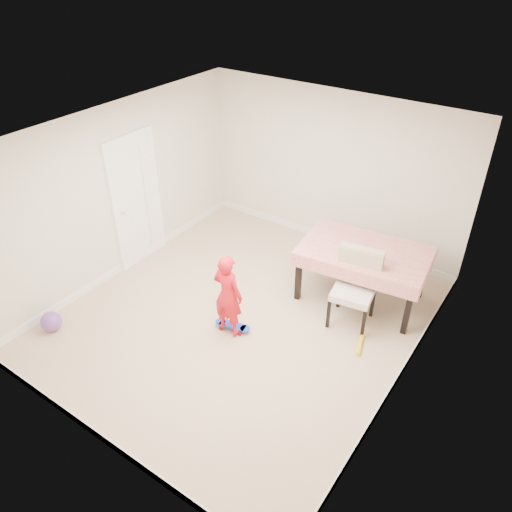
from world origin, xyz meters
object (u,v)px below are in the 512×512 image
Objects in this scene: child at (228,297)px; balloon at (51,322)px; dining_chair at (353,290)px; dining_table at (362,274)px; skateboard at (233,327)px.

balloon is (-2.00, -1.33, -0.45)m from child.
dining_chair is at bearing -138.01° from child.
dining_chair is 4.08m from balloon.
dining_chair is 1.67m from child.
child is 4.25× the size of balloon.
dining_table is 3.49× the size of skateboard.
skateboard is (-1.24, -1.05, -0.50)m from dining_chair.
dining_table is 1.64× the size of dining_chair.
child is (-1.12, -1.69, 0.18)m from dining_table.
dining_table is 0.60m from dining_chair.
balloon is (-3.11, -3.02, -0.28)m from dining_table.
dining_table is at bearing 93.29° from dining_chair.
balloon is at bearing -157.11° from skateboard.
balloon reaches higher than skateboard.
child reaches higher than dining_table.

